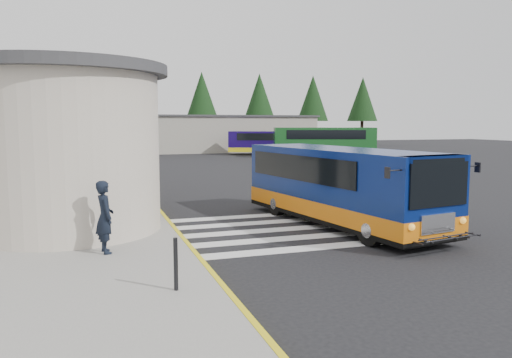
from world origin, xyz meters
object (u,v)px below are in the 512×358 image
object	(u,v)px
transit_bus	(340,189)
far_bus_b	(324,141)
pedestrian_b	(75,211)
bollard	(176,264)
pedestrian_a	(105,217)
far_bus_a	(268,142)

from	to	relation	value
transit_bus	far_bus_b	xyz separation A→B (m)	(13.87, 29.12, 0.42)
pedestrian_b	far_bus_b	bearing A→B (deg)	112.67
transit_bus	bollard	bearing A→B (deg)	-149.33
pedestrian_b	bollard	world-z (taller)	pedestrian_b
pedestrian_a	far_bus_b	xyz separation A→B (m)	(21.23, 30.96, 0.57)
pedestrian_b	bollard	xyz separation A→B (m)	(1.86, -4.65, -0.32)
transit_bus	far_bus_a	world-z (taller)	transit_bus
pedestrian_a	pedestrian_b	distance (m)	1.54
transit_bus	pedestrian_a	distance (m)	7.59
far_bus_a	far_bus_b	size ratio (longest dim) A/B	0.85
pedestrian_a	far_bus_a	distance (m)	40.61
bollard	far_bus_b	world-z (taller)	far_bus_b
bollard	far_bus_a	world-z (taller)	far_bus_a
transit_bus	pedestrian_a	world-z (taller)	transit_bus
far_bus_b	far_bus_a	bearing A→B (deg)	50.28
transit_bus	bollard	world-z (taller)	transit_bus
pedestrian_b	far_bus_a	bearing A→B (deg)	121.77
pedestrian_b	far_bus_a	world-z (taller)	far_bus_a
far_bus_a	far_bus_b	bearing A→B (deg)	-124.04
pedestrian_a	far_bus_a	size ratio (longest dim) A/B	0.21
transit_bus	far_bus_b	distance (m)	32.26
bollard	transit_bus	bearing A→B (deg)	39.55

